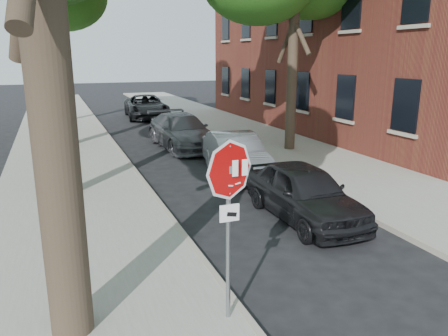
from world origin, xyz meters
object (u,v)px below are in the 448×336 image
at_px(car_b, 236,154).
at_px(stop_sign, 229,197).
at_px(car_a, 304,192).
at_px(car_c, 182,131).
at_px(car_d, 146,107).

bearing_deg(car_b, stop_sign, -106.52).
height_order(stop_sign, car_a, stop_sign).
bearing_deg(stop_sign, car_b, 66.39).
relative_size(car_a, car_c, 0.80).
bearing_deg(car_d, car_c, -88.16).
distance_m(car_a, car_d, 18.53).
xyz_separation_m(car_a, car_d, (0.07, 18.53, 0.05)).
relative_size(car_a, car_b, 0.96).
xyz_separation_m(car_b, car_d, (0.00, 14.26, 0.04)).
height_order(car_a, car_c, car_c).
relative_size(car_b, car_c, 0.84).
xyz_separation_m(stop_sign, car_a, (3.23, 3.28, -1.29)).
relative_size(stop_sign, car_b, 0.64).
bearing_deg(car_d, car_b, -85.44).
height_order(stop_sign, car_b, stop_sign).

